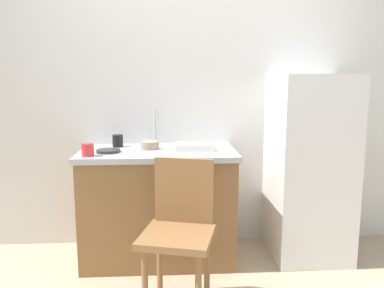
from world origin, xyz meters
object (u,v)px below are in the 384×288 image
object	(u,v)px
cup_red	(88,150)
terracotta_bowl	(150,145)
hotplate	(108,151)
cup_black	(118,141)
chair	(180,228)
refrigerator	(309,167)
dish_tray	(194,147)

from	to	relation	value
cup_red	terracotta_bowl	bearing A→B (deg)	32.11
hotplate	cup_black	bearing A→B (deg)	80.35
terracotta_bowl	hotplate	bearing A→B (deg)	-157.32
chair	cup_black	world-z (taller)	cup_black
refrigerator	chair	distance (m)	1.23
chair	hotplate	size ratio (longest dim) A/B	5.24
chair	cup_black	bearing A→B (deg)	132.96
hotplate	cup_red	distance (m)	0.18
chair	dish_tray	world-z (taller)	dish_tray
terracotta_bowl	cup_red	distance (m)	0.48
refrigerator	hotplate	xyz separation A→B (m)	(-1.50, -0.07, 0.15)
refrigerator	terracotta_bowl	xyz separation A→B (m)	(-1.21, 0.05, 0.17)
terracotta_bowl	refrigerator	bearing A→B (deg)	-2.22
refrigerator	hotplate	bearing A→B (deg)	-177.15
refrigerator	cup_red	size ratio (longest dim) A/B	15.85
refrigerator	hotplate	size ratio (longest dim) A/B	8.21
cup_black	dish_tray	bearing A→B (deg)	-17.73
chair	dish_tray	distance (m)	0.76
refrigerator	cup_black	bearing A→B (deg)	173.80
refrigerator	terracotta_bowl	distance (m)	1.22
terracotta_bowl	dish_tray	bearing A→B (deg)	-12.67
dish_tray	terracotta_bowl	bearing A→B (deg)	167.33
refrigerator	hotplate	distance (m)	1.51
refrigerator	terracotta_bowl	bearing A→B (deg)	177.78
dish_tray	chair	bearing A→B (deg)	-101.31
terracotta_bowl	chair	bearing A→B (deg)	-74.55
dish_tray	hotplate	bearing A→B (deg)	-175.64
refrigerator	dish_tray	distance (m)	0.90
hotplate	refrigerator	bearing A→B (deg)	2.85
terracotta_bowl	hotplate	size ratio (longest dim) A/B	0.80
hotplate	terracotta_bowl	bearing A→B (deg)	22.68
terracotta_bowl	cup_black	world-z (taller)	cup_black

